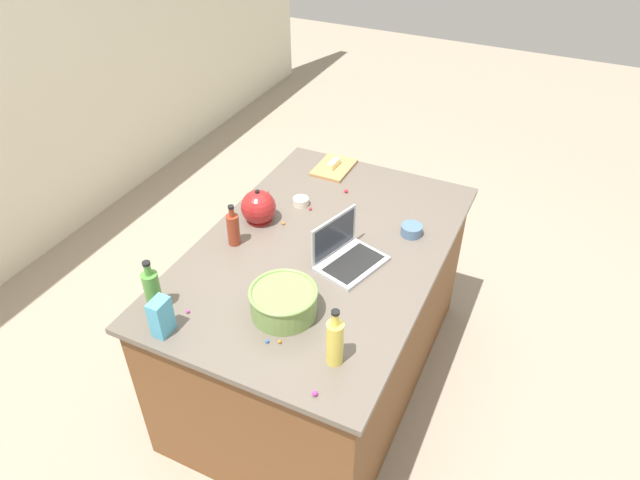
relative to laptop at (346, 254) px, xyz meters
name	(u,v)px	position (x,y,z in m)	size (l,w,h in m)	color
ground_plane	(320,370)	(0.04, 0.15, -0.95)	(12.00, 12.00, 0.00)	gray
island_counter	(320,314)	(0.04, 0.15, -0.50)	(1.73, 1.14, 0.90)	brown
laptop	(346,254)	(0.00, 0.00, 0.00)	(0.36, 0.31, 0.22)	#B7B7BC
mixing_bowl_large	(284,301)	(-0.42, 0.10, 0.02)	(0.29, 0.29, 0.13)	#72934C
bottle_soy	(233,229)	(-0.10, 0.55, 0.04)	(0.06, 0.06, 0.22)	maroon
bottle_olive	(152,290)	(-0.63, 0.61, 0.05)	(0.07, 0.07, 0.25)	#4C8C38
bottle_oil	(335,342)	(-0.57, -0.20, 0.06)	(0.07, 0.07, 0.27)	#DBC64C
kettle	(259,207)	(0.12, 0.54, 0.03)	(0.21, 0.18, 0.20)	maroon
cutting_board	(334,168)	(0.76, 0.41, -0.04)	(0.27, 0.20, 0.02)	#AD7F4C
butter_stick_left	(334,164)	(0.76, 0.41, -0.01)	(0.11, 0.04, 0.04)	#F4E58C
ramekin_small	(412,230)	(0.34, -0.21, -0.02)	(0.11, 0.11, 0.05)	slate
ramekin_medium	(301,202)	(0.34, 0.41, -0.03)	(0.08, 0.08, 0.04)	beige
candy_bag	(161,317)	(-0.73, 0.49, 0.04)	(0.09, 0.06, 0.17)	#4CA5CC
candy_0	(267,341)	(-0.60, 0.08, -0.04)	(0.02, 0.02, 0.02)	blue
candy_1	(315,393)	(-0.75, -0.20, -0.04)	(0.02, 0.02, 0.02)	#CC3399
candy_2	(363,264)	(0.01, -0.08, -0.04)	(0.01, 0.01, 0.01)	#CC3399
candy_3	(310,209)	(0.32, 0.34, -0.04)	(0.02, 0.02, 0.02)	red
candy_4	(188,312)	(-0.60, 0.47, -0.04)	(0.02, 0.02, 0.02)	#CC3399
candy_5	(340,338)	(-0.47, -0.18, -0.04)	(0.02, 0.02, 0.02)	blue
candy_6	(346,191)	(0.55, 0.24, -0.04)	(0.02, 0.02, 0.02)	red
candy_7	(283,223)	(0.14, 0.41, -0.04)	(0.02, 0.02, 0.02)	orange
candy_8	(280,342)	(-0.58, 0.04, -0.04)	(0.01, 0.01, 0.01)	orange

